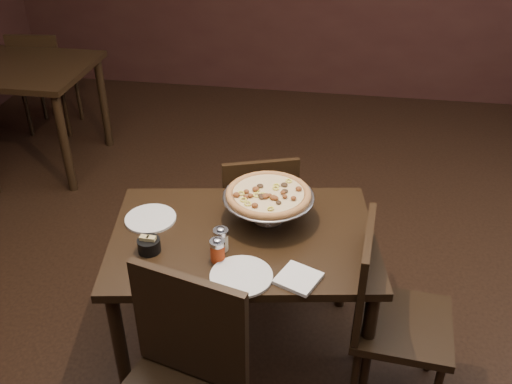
# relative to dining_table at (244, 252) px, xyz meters

# --- Properties ---
(room) EXTENTS (6.04, 7.04, 2.84)m
(room) POSITION_rel_dining_table_xyz_m (0.11, 0.07, 0.75)
(room) COLOR black
(room) RESTS_ON ground
(dining_table) EXTENTS (1.32, 0.99, 0.75)m
(dining_table) POSITION_rel_dining_table_xyz_m (0.00, 0.00, 0.00)
(dining_table) COLOR black
(dining_table) RESTS_ON ground
(background_table) EXTENTS (1.31, 0.87, 0.82)m
(background_table) POSITION_rel_dining_table_xyz_m (-2.15, 1.73, 0.06)
(background_table) COLOR black
(background_table) RESTS_ON ground
(pizza_stand) EXTENTS (0.43, 0.43, 0.18)m
(pizza_stand) POSITION_rel_dining_table_xyz_m (0.09, 0.13, 0.24)
(pizza_stand) COLOR #B1B1B8
(pizza_stand) RESTS_ON dining_table
(parmesan_shaker) EXTENTS (0.07, 0.07, 0.12)m
(parmesan_shaker) POSITION_rel_dining_table_xyz_m (-0.08, -0.12, 0.15)
(parmesan_shaker) COLOR beige
(parmesan_shaker) RESTS_ON dining_table
(pepper_flake_shaker) EXTENTS (0.07, 0.07, 0.12)m
(pepper_flake_shaker) POSITION_rel_dining_table_xyz_m (-0.08, -0.20, 0.15)
(pepper_flake_shaker) COLOR maroon
(pepper_flake_shaker) RESTS_ON dining_table
(packet_caddy) EXTENTS (0.10, 0.10, 0.08)m
(packet_caddy) POSITION_rel_dining_table_xyz_m (-0.38, -0.18, 0.13)
(packet_caddy) COLOR black
(packet_caddy) RESTS_ON dining_table
(napkin_stack) EXTENTS (0.21, 0.21, 0.02)m
(napkin_stack) POSITION_rel_dining_table_xyz_m (0.28, -0.27, 0.11)
(napkin_stack) COLOR white
(napkin_stack) RESTS_ON dining_table
(plate_left) EXTENTS (0.24, 0.24, 0.01)m
(plate_left) POSITION_rel_dining_table_xyz_m (-0.45, 0.05, 0.10)
(plate_left) COLOR silver
(plate_left) RESTS_ON dining_table
(plate_near) EXTENTS (0.26, 0.26, 0.01)m
(plate_near) POSITION_rel_dining_table_xyz_m (0.04, -0.29, 0.11)
(plate_near) COLOR silver
(plate_near) RESTS_ON dining_table
(serving_spatula) EXTENTS (0.15, 0.15, 0.02)m
(serving_spatula) POSITION_rel_dining_table_xyz_m (0.19, 0.00, 0.24)
(serving_spatula) COLOR #B1B1B8
(serving_spatula) RESTS_ON pizza_stand
(chair_far) EXTENTS (0.51, 0.51, 0.87)m
(chair_far) POSITION_rel_dining_table_xyz_m (-0.03, 0.58, -0.18)
(chair_far) COLOR black
(chair_far) RESTS_ON ground
(chair_side) EXTENTS (0.46, 0.46, 0.92)m
(chair_side) POSITION_rel_dining_table_xyz_m (0.67, -0.13, -0.15)
(chair_side) COLOR black
(chair_side) RESTS_ON ground
(bg_chair_far) EXTENTS (0.47, 0.47, 0.91)m
(bg_chair_far) POSITION_rel_dining_table_xyz_m (-2.16, 2.28, -0.15)
(bg_chair_far) COLOR black
(bg_chair_far) RESTS_ON ground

